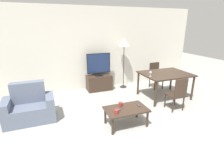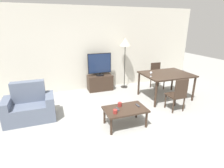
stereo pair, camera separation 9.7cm
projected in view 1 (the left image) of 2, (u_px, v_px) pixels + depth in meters
name	position (u px, v px, depth m)	size (l,w,h in m)	color
ground_plane	(136.00, 142.00, 3.34)	(18.00, 18.00, 0.00)	#9E9E99
wall_back	(91.00, 50.00, 5.81)	(7.69, 0.06, 2.70)	silver
armchair	(30.00, 108.00, 4.03)	(1.10, 0.63, 0.89)	slate
tv_stand	(99.00, 83.00, 5.96)	(0.83, 0.45, 0.52)	#38281E
tv	(99.00, 64.00, 5.75)	(0.79, 0.28, 0.74)	black
coffee_table	(126.00, 110.00, 3.81)	(0.92, 0.57, 0.41)	#38281E
dining_table	(165.00, 76.00, 5.22)	(1.40, 1.08, 0.77)	#38281E
dining_chair_near	(177.00, 93.00, 4.45)	(0.40, 0.40, 0.88)	#38281E
dining_chair_far	(155.00, 74.00, 6.12)	(0.40, 0.40, 0.88)	#38281E
floor_lamp	(124.00, 44.00, 5.81)	(0.37, 0.37, 1.72)	black
remote_primary	(119.00, 109.00, 3.74)	(0.04, 0.15, 0.02)	#38383D
remote_secondary	(138.00, 105.00, 3.92)	(0.04, 0.15, 0.02)	#38383D
cup_white_near	(121.00, 104.00, 3.89)	(0.09, 0.09, 0.09)	maroon
cup_colored_far	(116.00, 111.00, 3.57)	(0.09, 0.09, 0.08)	maroon
wine_glass_left	(151.00, 73.00, 4.85)	(0.07, 0.07, 0.15)	silver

